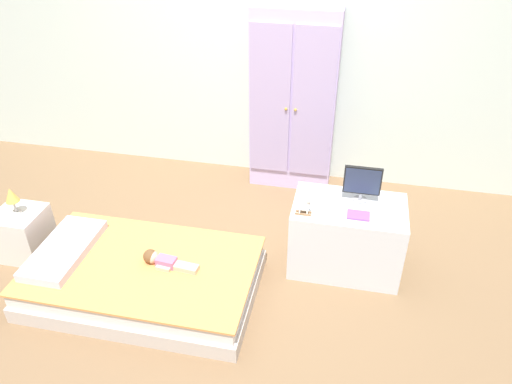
# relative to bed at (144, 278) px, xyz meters

# --- Properties ---
(ground_plane) EXTENTS (10.00, 10.00, 0.02)m
(ground_plane) POSITION_rel_bed_xyz_m (0.48, 0.26, -0.13)
(ground_plane) COLOR brown
(back_wall) EXTENTS (6.40, 0.05, 2.70)m
(back_wall) POSITION_rel_bed_xyz_m (0.48, 1.83, 1.23)
(back_wall) COLOR silver
(back_wall) RESTS_ON ground_plane
(bed) EXTENTS (1.53, 0.93, 0.24)m
(bed) POSITION_rel_bed_xyz_m (0.00, 0.00, 0.00)
(bed) COLOR beige
(bed) RESTS_ON ground_plane
(pillow) EXTENTS (0.32, 0.67, 0.06)m
(pillow) POSITION_rel_bed_xyz_m (-0.57, 0.00, 0.15)
(pillow) COLOR silver
(pillow) RESTS_ON bed
(doll) EXTENTS (0.39, 0.14, 0.10)m
(doll) POSITION_rel_bed_xyz_m (0.13, 0.03, 0.16)
(doll) COLOR #D6668E
(doll) RESTS_ON bed
(nightstand) EXTENTS (0.33, 0.33, 0.38)m
(nightstand) POSITION_rel_bed_xyz_m (-1.03, 0.19, 0.07)
(nightstand) COLOR silver
(nightstand) RESTS_ON ground_plane
(table_lamp) EXTENTS (0.10, 0.10, 0.21)m
(table_lamp) POSITION_rel_bed_xyz_m (-1.03, 0.19, 0.40)
(table_lamp) COLOR #B7B2AD
(table_lamp) RESTS_ON nightstand
(wardrobe) EXTENTS (0.72, 0.31, 1.59)m
(wardrobe) POSITION_rel_bed_xyz_m (0.77, 1.65, 0.68)
(wardrobe) COLOR silver
(wardrobe) RESTS_ON ground_plane
(tv_stand) EXTENTS (0.78, 0.49, 0.53)m
(tv_stand) POSITION_rel_bed_xyz_m (1.33, 0.56, 0.15)
(tv_stand) COLOR silver
(tv_stand) RESTS_ON ground_plane
(tv_monitor) EXTENTS (0.26, 0.10, 0.27)m
(tv_monitor) POSITION_rel_bed_xyz_m (1.39, 0.64, 0.56)
(tv_monitor) COLOR #99999E
(tv_monitor) RESTS_ON tv_stand
(rocking_horse_toy) EXTENTS (0.11, 0.04, 0.13)m
(rocking_horse_toy) POSITION_rel_bed_xyz_m (1.04, 0.40, 0.47)
(rocking_horse_toy) COLOR #8E6642
(rocking_horse_toy) RESTS_ON tv_stand
(book_purple) EXTENTS (0.15, 0.10, 0.01)m
(book_purple) POSITION_rel_bed_xyz_m (1.39, 0.45, 0.42)
(book_purple) COLOR #8E51B2
(book_purple) RESTS_ON tv_stand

